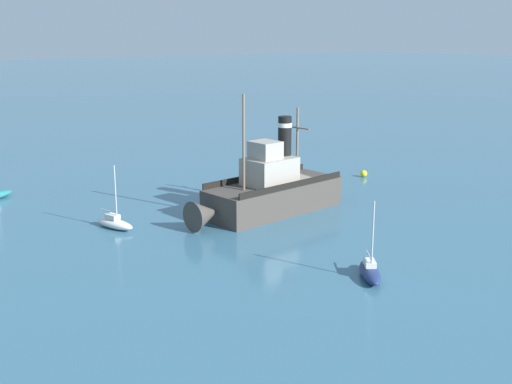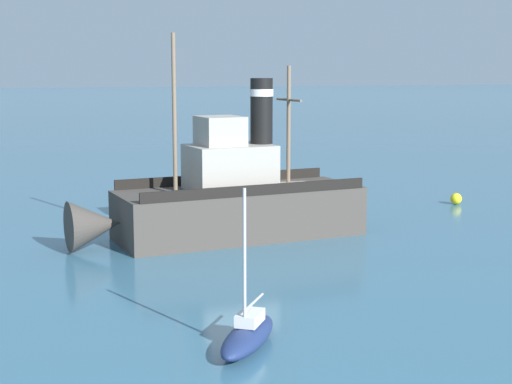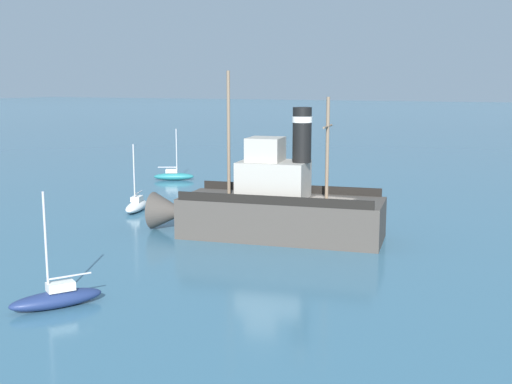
{
  "view_description": "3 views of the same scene",
  "coord_description": "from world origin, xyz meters",
  "px_view_note": "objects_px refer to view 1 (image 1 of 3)",
  "views": [
    {
      "loc": [
        -42.32,
        32.19,
        14.56
      ],
      "look_at": [
        -1.47,
        5.11,
        2.18
      ],
      "focal_mm": 45.0,
      "sensor_mm": 36.0,
      "label": 1
    },
    {
      "loc": [
        -37.55,
        12.06,
        8.32
      ],
      "look_at": [
        -1.3,
        2.11,
        2.33
      ],
      "focal_mm": 55.0,
      "sensor_mm": 36.0,
      "label": 2
    },
    {
      "loc": [
        -35.18,
        -12.0,
        9.17
      ],
      "look_at": [
        -0.56,
        4.48,
        2.64
      ],
      "focal_mm": 45.0,
      "sensor_mm": 36.0,
      "label": 3
    }
  ],
  "objects_px": {
    "old_tugboat": "(268,191)",
    "mooring_buoy": "(364,174)",
    "sailboat_navy": "(370,271)",
    "sailboat_white": "(114,223)"
  },
  "relations": [
    {
      "from": "sailboat_white",
      "to": "mooring_buoy",
      "type": "height_order",
      "value": "sailboat_white"
    },
    {
      "from": "old_tugboat",
      "to": "sailboat_white",
      "type": "bearing_deg",
      "value": 75.99
    },
    {
      "from": "old_tugboat",
      "to": "sailboat_navy",
      "type": "bearing_deg",
      "value": 168.89
    },
    {
      "from": "old_tugboat",
      "to": "mooring_buoy",
      "type": "distance_m",
      "value": 16.74
    },
    {
      "from": "sailboat_navy",
      "to": "mooring_buoy",
      "type": "relative_size",
      "value": 6.99
    },
    {
      "from": "sailboat_navy",
      "to": "mooring_buoy",
      "type": "bearing_deg",
      "value": -42.05
    },
    {
      "from": "old_tugboat",
      "to": "sailboat_white",
      "type": "relative_size",
      "value": 3.01
    },
    {
      "from": "sailboat_white",
      "to": "mooring_buoy",
      "type": "bearing_deg",
      "value": -84.71
    },
    {
      "from": "old_tugboat",
      "to": "sailboat_navy",
      "type": "relative_size",
      "value": 3.01
    },
    {
      "from": "mooring_buoy",
      "to": "sailboat_navy",
      "type": "bearing_deg",
      "value": 137.95
    }
  ]
}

